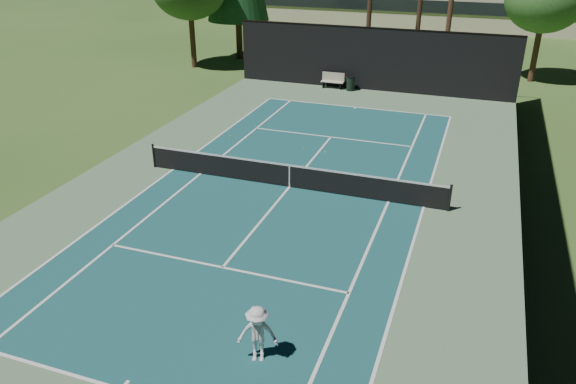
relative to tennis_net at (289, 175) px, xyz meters
name	(u,v)px	position (x,y,z in m)	size (l,w,h in m)	color
ground	(289,187)	(0.00, 0.00, -0.56)	(160.00, 160.00, 0.00)	#385A22
apron_slab	(289,187)	(0.00, 0.00, -0.55)	(18.00, 32.00, 0.01)	#5D7F59
court_surface	(289,187)	(0.00, 0.00, -0.55)	(10.97, 23.77, 0.01)	#1A5253
court_lines	(289,187)	(0.00, 0.00, -0.54)	(11.07, 23.87, 0.01)	white
tennis_net	(289,175)	(0.00, 0.00, 0.00)	(12.90, 0.10, 1.10)	black
fence	(290,141)	(0.00, 0.06, 1.45)	(18.04, 32.05, 4.03)	black
player	(258,334)	(2.64, -9.86, 0.23)	(1.02, 0.59, 1.58)	silver
tennis_ball_b	(304,148)	(-0.80, 4.42, -0.53)	(0.06, 0.06, 0.06)	#B5D330
tennis_ball_c	(325,152)	(0.32, 4.25, -0.52)	(0.07, 0.07, 0.07)	#C2E033
tennis_ball_d	(230,136)	(-4.90, 4.76, -0.53)	(0.06, 0.06, 0.06)	#CEE233
park_bench	(333,80)	(-2.46, 15.64, -0.01)	(1.50, 0.45, 1.02)	beige
trash_bin	(351,83)	(-1.20, 15.43, -0.08)	(0.56, 0.56, 0.95)	black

